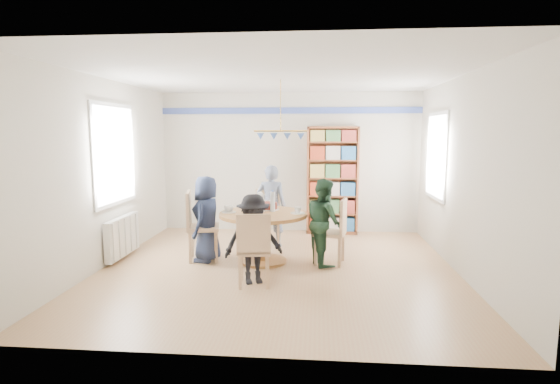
# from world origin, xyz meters

# --- Properties ---
(ground) EXTENTS (5.00, 5.00, 0.00)m
(ground) POSITION_xyz_m (0.00, 0.00, 0.00)
(ground) COLOR #A68257
(room_shell) EXTENTS (5.00, 5.00, 5.00)m
(room_shell) POSITION_xyz_m (-0.26, 0.87, 1.65)
(room_shell) COLOR white
(room_shell) RESTS_ON ground
(radiator) EXTENTS (0.12, 1.00, 0.60)m
(radiator) POSITION_xyz_m (-2.42, 0.30, 0.35)
(radiator) COLOR silver
(radiator) RESTS_ON ground
(dining_table) EXTENTS (1.30, 1.30, 0.75)m
(dining_table) POSITION_xyz_m (-0.24, 0.30, 0.56)
(dining_table) COLOR #955F30
(dining_table) RESTS_ON ground
(chair_left) EXTENTS (0.55, 0.55, 1.06)m
(chair_left) POSITION_xyz_m (-1.25, 0.33, 0.58)
(chair_left) COLOR tan
(chair_left) RESTS_ON ground
(chair_right) EXTENTS (0.51, 0.51, 0.97)m
(chair_right) POSITION_xyz_m (0.83, 0.31, 0.53)
(chair_right) COLOR tan
(chair_right) RESTS_ON ground
(chair_far) EXTENTS (0.47, 0.47, 0.96)m
(chair_far) POSITION_xyz_m (-0.29, 1.34, 0.53)
(chair_far) COLOR tan
(chair_far) RESTS_ON ground
(chair_near) EXTENTS (0.47, 0.47, 0.95)m
(chair_near) POSITION_xyz_m (-0.23, -0.76, 0.52)
(chair_near) COLOR tan
(chair_near) RESTS_ON ground
(person_left) EXTENTS (0.49, 0.68, 1.29)m
(person_left) POSITION_xyz_m (-1.10, 0.30, 0.64)
(person_left) COLOR #1A2139
(person_left) RESTS_ON ground
(person_right) EXTENTS (0.66, 0.75, 1.27)m
(person_right) POSITION_xyz_m (0.66, 0.27, 0.64)
(person_right) COLOR #1B3623
(person_right) RESTS_ON ground
(person_far) EXTENTS (0.53, 0.37, 1.39)m
(person_far) POSITION_xyz_m (-0.22, 1.24, 0.70)
(person_far) COLOR gray
(person_far) RESTS_ON ground
(person_near) EXTENTS (0.85, 0.67, 1.15)m
(person_near) POSITION_xyz_m (-0.25, -0.62, 0.58)
(person_near) COLOR black
(person_near) RESTS_ON ground
(bookshelf) EXTENTS (0.97, 0.29, 2.04)m
(bookshelf) POSITION_xyz_m (0.84, 2.34, 1.01)
(bookshelf) COLOR brown
(bookshelf) RESTS_ON ground
(tableware) EXTENTS (1.24, 1.24, 0.33)m
(tableware) POSITION_xyz_m (-0.27, 0.32, 0.82)
(tableware) COLOR white
(tableware) RESTS_ON dining_table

